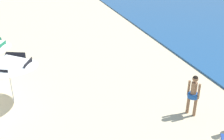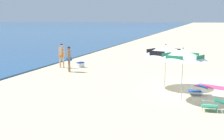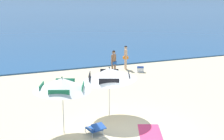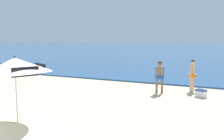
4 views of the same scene
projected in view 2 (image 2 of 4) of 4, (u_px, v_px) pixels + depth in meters
ground_plane at (207, 89)px, 16.07m from camera, size 800.00×800.00×0.00m
beach_umbrella_striped_main at (183, 55)px, 13.49m from camera, size 3.09×3.09×2.35m
beach_umbrella_striped_second at (166, 50)px, 16.05m from camera, size 2.78×2.75×2.36m
lounge_chair_under_umbrella at (197, 89)px, 14.66m from camera, size 0.69×0.94×0.50m
lounge_chair_beside_umbrella at (213, 104)px, 12.08m from camera, size 0.60×0.88×0.50m
person_standing_near_shore at (69, 57)px, 21.08m from camera, size 0.46×0.43×1.75m
person_standing_beside at (62, 54)px, 22.87m from camera, size 0.44×0.52×1.80m
cooler_box at (81, 65)px, 23.25m from camera, size 0.60×0.55×0.43m
beach_towel at (213, 87)px, 16.44m from camera, size 1.54×2.01×0.01m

